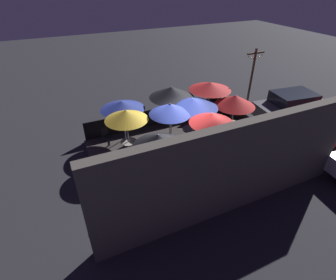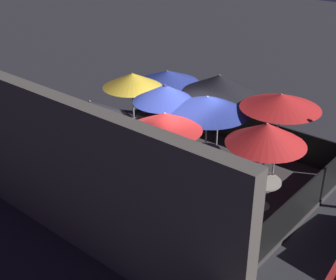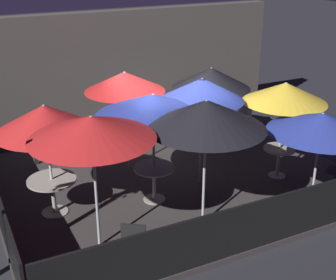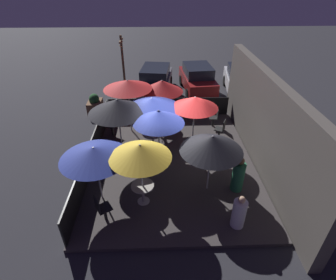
{
  "view_description": "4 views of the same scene",
  "coord_description": "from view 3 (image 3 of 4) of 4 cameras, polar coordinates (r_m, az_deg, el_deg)",
  "views": [
    {
      "loc": [
        4.65,
        8.46,
        7.15
      ],
      "look_at": [
        0.79,
        0.09,
        1.19
      ],
      "focal_mm": 28.0,
      "sensor_mm": 36.0,
      "label": 1
    },
    {
      "loc": [
        -7.37,
        8.57,
        6.79
      ],
      "look_at": [
        -0.09,
        -0.03,
        1.22
      ],
      "focal_mm": 50.0,
      "sensor_mm": 36.0,
      "label": 2
    },
    {
      "loc": [
        -4.36,
        -8.58,
        5.11
      ],
      "look_at": [
        -0.05,
        0.13,
        1.0
      ],
      "focal_mm": 50.0,
      "sensor_mm": 36.0,
      "label": 3
    },
    {
      "loc": [
        8.28,
        -0.46,
        6.45
      ],
      "look_at": [
        0.47,
        -0.19,
        1.38
      ],
      "focal_mm": 28.0,
      "sensor_mm": 36.0,
      "label": 4
    }
  ],
  "objects": [
    {
      "name": "dining_table_1",
      "position": [
        9.63,
        -1.71,
        -4.17
      ],
      "size": [
        0.84,
        0.84,
        0.76
      ],
      "color": "#9E998E",
      "rests_on": "patio_deck"
    },
    {
      "name": "patio_umbrella_0",
      "position": [
        8.89,
        -14.77,
        2.56
      ],
      "size": [
        1.91,
        1.91,
        2.27
      ],
      "color": "#B2B2B7",
      "rests_on": "patio_deck"
    },
    {
      "name": "patio_umbrella_5",
      "position": [
        8.19,
        4.68,
        3.15
      ],
      "size": [
        2.15,
        2.15,
        2.49
      ],
      "color": "#B2B2B7",
      "rests_on": "patio_deck"
    },
    {
      "name": "patron_0",
      "position": [
        13.05,
        3.06,
        3.2
      ],
      "size": [
        0.41,
        0.41,
        1.32
      ],
      "rotation": [
        0.0,
        0.0,
        3.13
      ],
      "color": "#236642",
      "rests_on": "patio_deck"
    },
    {
      "name": "patio_chair_1",
      "position": [
        7.78,
        -4.03,
        -12.36
      ],
      "size": [
        0.55,
        0.55,
        0.92
      ],
      "rotation": [
        0.0,
        0.0,
        1.0
      ],
      "color": "black",
      "rests_on": "patio_deck"
    },
    {
      "name": "patio_umbrella_2",
      "position": [
        10.41,
        14.09,
        5.62
      ],
      "size": [
        1.83,
        1.83,
        2.23
      ],
      "color": "#B2B2B7",
      "rests_on": "patio_deck"
    },
    {
      "name": "dining_table_2",
      "position": [
        10.92,
        13.36,
        -1.71
      ],
      "size": [
        0.72,
        0.72,
        0.71
      ],
      "color": "#9E998E",
      "rests_on": "patio_deck"
    },
    {
      "name": "ground_plane",
      "position": [
        10.9,
        0.54,
        -5.02
      ],
      "size": [
        60.0,
        60.0,
        0.0
      ],
      "primitive_type": "plane",
      "color": "#26262B"
    },
    {
      "name": "patio_chair_2",
      "position": [
        12.03,
        -10.86,
        0.56
      ],
      "size": [
        0.54,
        0.54,
        0.91
      ],
      "rotation": [
        0.0,
        0.0,
        -2.03
      ],
      "color": "black",
      "rests_on": "patio_deck"
    },
    {
      "name": "patron_1",
      "position": [
        13.57,
        9.35,
        3.28
      ],
      "size": [
        0.52,
        0.52,
        1.13
      ],
      "rotation": [
        0.0,
        0.0,
        2.75
      ],
      "color": "silver",
      "rests_on": "patio_deck"
    },
    {
      "name": "patio_deck",
      "position": [
        10.87,
        0.54,
        -4.74
      ],
      "size": [
        7.81,
        6.27,
        0.12
      ],
      "color": "#383333",
      "rests_on": "ground_plane"
    },
    {
      "name": "patio_umbrella_8",
      "position": [
        11.82,
        5.28,
        7.52
      ],
      "size": [
        2.0,
        2.0,
        2.13
      ],
      "color": "#B2B2B7",
      "rests_on": "patio_deck"
    },
    {
      "name": "patio_chair_3",
      "position": [
        11.75,
        -15.99,
        -0.54
      ],
      "size": [
        0.42,
        0.42,
        0.9
      ],
      "rotation": [
        0.0,
        0.0,
        -1.63
      ],
      "color": "black",
      "rests_on": "patio_deck"
    },
    {
      "name": "fence_front",
      "position": [
        8.34,
        10.33,
        -10.25
      ],
      "size": [
        7.61,
        0.05,
        0.95
      ],
      "color": "black",
      "rests_on": "patio_deck"
    },
    {
      "name": "patio_umbrella_3",
      "position": [
        9.79,
        4.16,
        6.16
      ],
      "size": [
        1.79,
        1.79,
        2.42
      ],
      "color": "#B2B2B7",
      "rests_on": "patio_deck"
    },
    {
      "name": "building_wall",
      "position": [
        13.16,
        -6.12,
        7.95
      ],
      "size": [
        9.41,
        0.36,
        3.47
      ],
      "color": "#4C4742",
      "rests_on": "ground_plane"
    },
    {
      "name": "patio_umbrella_1",
      "position": [
        9.05,
        -1.82,
        4.28
      ],
      "size": [
        2.3,
        2.3,
        2.31
      ],
      "color": "#B2B2B7",
      "rests_on": "patio_deck"
    },
    {
      "name": "dining_table_0",
      "position": [
        9.46,
        -13.92,
        -5.46
      ],
      "size": [
        0.96,
        0.96,
        0.75
      ],
      "color": "#9E998E",
      "rests_on": "patio_deck"
    },
    {
      "name": "patio_umbrella_6",
      "position": [
        9.37,
        18.24,
        2.0
      ],
      "size": [
        2.08,
        2.08,
        2.02
      ],
      "color": "#B2B2B7",
      "rests_on": "patio_deck"
    },
    {
      "name": "patio_umbrella_4",
      "position": [
        7.56,
        -9.29,
        1.5
      ],
      "size": [
        2.09,
        2.09,
        2.46
      ],
      "color": "#B2B2B7",
      "rests_on": "patio_deck"
    },
    {
      "name": "patio_umbrella_7",
      "position": [
        10.51,
        -5.31,
        7.09
      ],
      "size": [
        1.82,
        1.82,
        2.36
      ],
      "color": "#B2B2B7",
      "rests_on": "patio_deck"
    }
  ]
}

